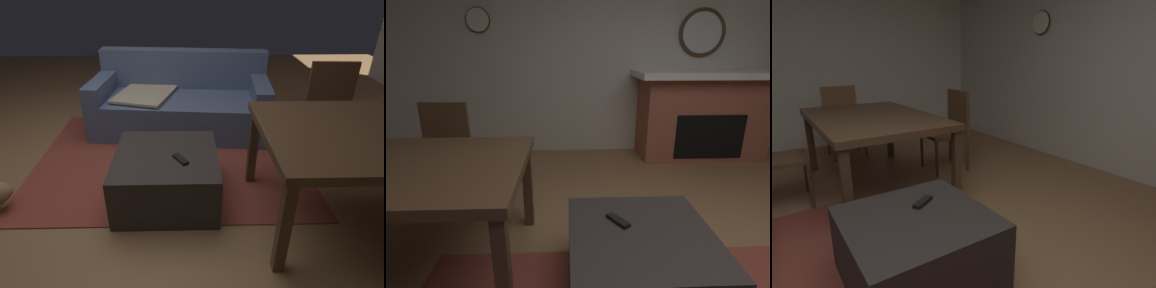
# 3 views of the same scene
# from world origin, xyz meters

# --- Properties ---
(wall_back_fireplace_side) EXTENTS (8.36, 0.12, 2.54)m
(wall_back_fireplace_side) POSITION_xyz_m (0.00, -2.93, 1.27)
(wall_back_fireplace_side) COLOR beige
(wall_back_fireplace_side) RESTS_ON ground
(fireplace) EXTENTS (1.82, 0.76, 1.14)m
(fireplace) POSITION_xyz_m (-0.91, -2.55, 0.58)
(fireplace) COLOR #9E5642
(fireplace) RESTS_ON ground
(round_wall_mirror) EXTENTS (0.61, 0.05, 0.61)m
(round_wall_mirror) POSITION_xyz_m (-0.91, -2.84, 1.60)
(round_wall_mirror) COLOR #4C331E
(ottoman_coffee_table) EXTENTS (0.81, 0.80, 0.42)m
(ottoman_coffee_table) POSITION_xyz_m (0.47, -0.25, 0.21)
(ottoman_coffee_table) COLOR #2D2826
(ottoman_coffee_table) RESTS_ON ground
(tv_remote) EXTENTS (0.13, 0.16, 0.02)m
(tv_remote) POSITION_xyz_m (0.59, -0.34, 0.43)
(tv_remote) COLOR black
(tv_remote) RESTS_ON ottoman_coffee_table
(dining_chair_south) EXTENTS (0.46, 0.46, 0.93)m
(dining_chair_south) POSITION_xyz_m (2.03, -1.44, 0.52)
(dining_chair_south) COLOR #513823
(dining_chair_south) RESTS_ON ground
(wall_clock) EXTENTS (0.30, 0.03, 0.30)m
(wall_clock) POSITION_xyz_m (1.98, -2.84, 1.75)
(wall_clock) COLOR silver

